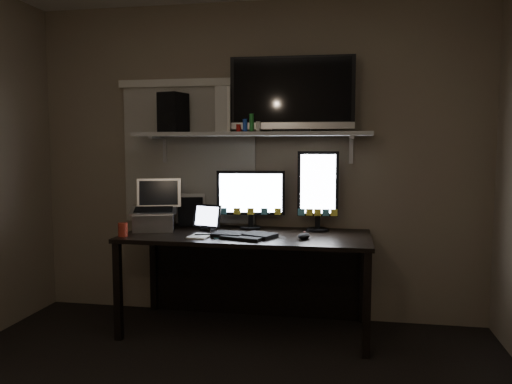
% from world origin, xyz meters
% --- Properties ---
extents(back_wall, '(3.60, 0.00, 3.60)m').
position_xyz_m(back_wall, '(0.00, 1.80, 1.25)').
color(back_wall, gray).
rests_on(back_wall, floor).
extents(window_blinds, '(1.10, 0.02, 1.10)m').
position_xyz_m(window_blinds, '(-0.55, 1.79, 1.30)').
color(window_blinds, beige).
rests_on(window_blinds, back_wall).
extents(desk, '(1.80, 0.75, 0.73)m').
position_xyz_m(desk, '(0.00, 1.55, 0.55)').
color(desk, black).
rests_on(desk, floor).
extents(wall_shelf, '(1.80, 0.35, 0.03)m').
position_xyz_m(wall_shelf, '(0.00, 1.62, 1.46)').
color(wall_shelf, '#B9B8B3').
rests_on(wall_shelf, back_wall).
extents(monitor_landscape, '(0.53, 0.12, 0.46)m').
position_xyz_m(monitor_landscape, '(-0.01, 1.66, 0.96)').
color(monitor_landscape, black).
rests_on(monitor_landscape, desk).
extents(monitor_portrait, '(0.31, 0.07, 0.62)m').
position_xyz_m(monitor_portrait, '(0.51, 1.66, 1.04)').
color(monitor_portrait, black).
rests_on(monitor_portrait, desk).
extents(keyboard, '(0.48, 0.29, 0.03)m').
position_xyz_m(keyboard, '(0.00, 1.31, 0.74)').
color(keyboard, black).
rests_on(keyboard, desk).
extents(mouse, '(0.10, 0.14, 0.04)m').
position_xyz_m(mouse, '(0.43, 1.31, 0.75)').
color(mouse, black).
rests_on(mouse, desk).
extents(notepad, '(0.16, 0.21, 0.01)m').
position_xyz_m(notepad, '(-0.30, 1.26, 0.74)').
color(notepad, silver).
rests_on(notepad, desk).
extents(tablet, '(0.25, 0.16, 0.20)m').
position_xyz_m(tablet, '(-0.32, 1.51, 0.83)').
color(tablet, black).
rests_on(tablet, desk).
extents(file_sorter, '(0.21, 0.14, 0.25)m').
position_xyz_m(file_sorter, '(-0.53, 1.74, 0.86)').
color(file_sorter, black).
rests_on(file_sorter, desk).
extents(laptop, '(0.41, 0.37, 0.38)m').
position_xyz_m(laptop, '(-0.73, 1.46, 0.92)').
color(laptop, '#B4B4B9').
rests_on(laptop, desk).
extents(cup, '(0.09, 0.09, 0.10)m').
position_xyz_m(cup, '(-0.85, 1.18, 0.78)').
color(cup, maroon).
rests_on(cup, desk).
extents(sticky_notes, '(0.30, 0.23, 0.00)m').
position_xyz_m(sticky_notes, '(-0.21, 1.31, 0.73)').
color(sticky_notes, '#FCEE44').
rests_on(sticky_notes, desk).
extents(tv, '(0.93, 0.19, 0.55)m').
position_xyz_m(tv, '(0.31, 1.62, 1.76)').
color(tv, black).
rests_on(tv, wall_shelf).
extents(game_console, '(0.13, 0.29, 0.34)m').
position_xyz_m(game_console, '(-0.21, 1.64, 1.65)').
color(game_console, beige).
rests_on(game_console, wall_shelf).
extents(speaker, '(0.21, 0.24, 0.31)m').
position_xyz_m(speaker, '(-0.63, 1.65, 1.63)').
color(speaker, black).
rests_on(speaker, wall_shelf).
extents(bottles, '(0.21, 0.08, 0.13)m').
position_xyz_m(bottles, '(-0.01, 1.56, 1.54)').
color(bottles, '#A50F0C').
rests_on(bottles, wall_shelf).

